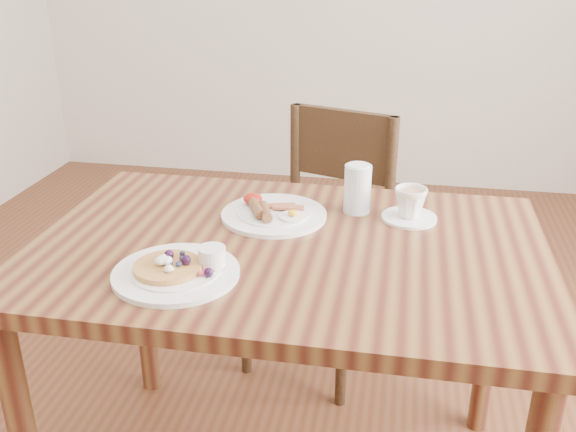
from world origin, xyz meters
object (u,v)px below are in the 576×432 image
at_px(water_glass, 357,189).
at_px(dining_table, 288,280).
at_px(pancake_plate, 178,270).
at_px(teacup_saucer, 410,205).
at_px(breakfast_plate, 272,213).
at_px(chair_far, 324,230).

bearing_deg(water_glass, dining_table, -122.34).
bearing_deg(dining_table, pancake_plate, -135.49).
bearing_deg(teacup_saucer, dining_table, -144.70).
xyz_separation_m(pancake_plate, breakfast_plate, (0.13, 0.34, -0.00)).
relative_size(pancake_plate, water_glass, 2.14).
bearing_deg(breakfast_plate, chair_far, 81.67).
distance_m(breakfast_plate, water_glass, 0.23).
relative_size(dining_table, water_glass, 9.49).
bearing_deg(dining_table, breakfast_plate, 115.38).
relative_size(teacup_saucer, water_glass, 1.11).
relative_size(pancake_plate, teacup_saucer, 1.93).
distance_m(teacup_saucer, water_glass, 0.14).
bearing_deg(dining_table, chair_far, 89.56).
xyz_separation_m(dining_table, teacup_saucer, (0.28, 0.20, 0.14)).
distance_m(dining_table, teacup_saucer, 0.37).
xyz_separation_m(breakfast_plate, teacup_saucer, (0.35, 0.05, 0.03)).
bearing_deg(teacup_saucer, pancake_plate, -140.54).
bearing_deg(breakfast_plate, teacup_saucer, 8.56).
xyz_separation_m(dining_table, breakfast_plate, (-0.07, 0.14, 0.11)).
distance_m(pancake_plate, teacup_saucer, 0.62).
bearing_deg(water_glass, pancake_plate, -129.12).
distance_m(pancake_plate, breakfast_plate, 0.36).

